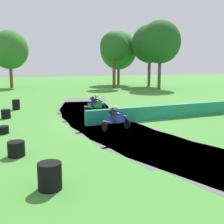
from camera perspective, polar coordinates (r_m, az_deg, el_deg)
ground_plane at (r=16.95m, az=-1.57°, el=-2.46°), size 120.00×120.00×0.00m
track_asphalt at (r=17.19m, az=0.45°, el=-2.27°), size 7.82×26.30×0.01m
safety_barrier at (r=19.73m, az=14.46°, el=0.33°), size 14.09×1.20×0.90m
motorcycle_lead_green at (r=20.45m, az=-3.34°, el=1.56°), size 1.68×0.69×1.42m
motorcycle_chase_blue at (r=15.46m, az=0.89°, el=-1.28°), size 1.67×0.96×1.42m
tire_stack_near at (r=23.31m, az=-18.91°, el=1.43°), size 0.58×0.58×0.80m
tire_stack_mid_a at (r=19.88m, az=-20.75°, el=-0.38°), size 0.60×0.60×0.60m
tire_stack_mid_b at (r=15.71m, az=-21.23°, el=-3.40°), size 0.57×0.57×0.40m
tire_stack_far at (r=11.79m, az=-18.88°, el=-7.10°), size 0.67×0.67×0.60m
tire_stack_extra_a at (r=8.57m, az=-12.52°, el=-12.58°), size 0.70×0.70×0.80m
tree_far_left at (r=39.97m, az=9.78°, el=13.85°), size 5.56×5.56×9.38m
tree_far_right at (r=44.46m, az=7.68°, el=13.55°), size 5.54×5.54×9.41m
tree_mid_rise at (r=43.74m, az=-20.10°, el=11.77°), size 5.26×5.26×8.24m
tree_behind_barrier at (r=40.75m, az=0.42°, el=13.11°), size 4.00×4.00×8.01m
tree_distant at (r=47.20m, az=1.33°, el=12.44°), size 6.00×6.00×8.83m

